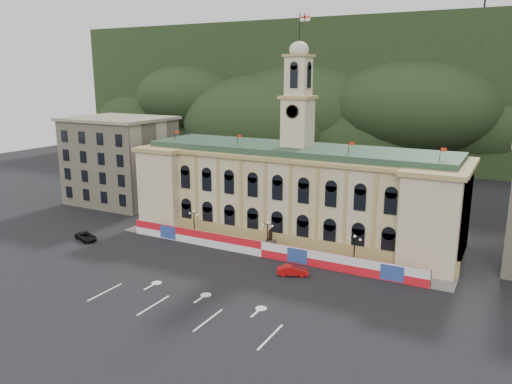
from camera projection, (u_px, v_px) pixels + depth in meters
The scene contains 13 objects.
ground at pixel (208, 293), 64.28m from camera, with size 260.00×260.00×0.00m, color black.
lane_markings at pixel (185, 309), 59.99m from camera, with size 26.00×10.00×0.02m, color white, non-canonical shape.
hill_ridge at pixel (411, 99), 164.46m from camera, with size 230.00×80.00×64.00m.
city_hall at pixel (295, 191), 86.19m from camera, with size 56.20×17.60×37.10m.
side_building_left at pixel (120, 160), 108.40m from camera, with size 21.00×17.00×18.60m.
hoarding_fence at pixel (262, 249), 76.90m from camera, with size 50.00×0.44×2.50m.
pavement at pixel (270, 251), 79.50m from camera, with size 56.00×5.50×0.16m, color slate.
statue at pixel (270, 244), 79.46m from camera, with size 1.40×1.40×3.72m.
lamp_left at pixel (194, 222), 84.59m from camera, with size 1.96×0.44×5.15m.
lamp_center at pixel (268, 234), 78.16m from camera, with size 1.96×0.44×5.15m.
lamp_right at pixel (354, 249), 71.74m from camera, with size 1.96×0.44×5.15m.
red_sedan at pixel (293, 270), 69.91m from camera, with size 4.66×3.15×1.45m, color #AE0C0C.
black_suv at pixel (86, 237), 84.66m from camera, with size 5.25×3.66×1.33m, color black.
Camera 1 is at (33.53, -49.58, 27.56)m, focal length 35.00 mm.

